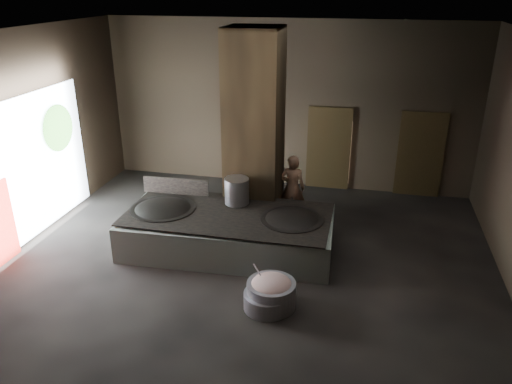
% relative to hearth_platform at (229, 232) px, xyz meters
% --- Properties ---
extents(floor, '(10.00, 9.00, 0.10)m').
position_rel_hearth_platform_xyz_m(floor, '(0.54, -0.47, -0.43)').
color(floor, black).
rests_on(floor, ground).
extents(ceiling, '(10.00, 9.00, 0.10)m').
position_rel_hearth_platform_xyz_m(ceiling, '(0.54, -0.47, 4.17)').
color(ceiling, black).
rests_on(ceiling, back_wall).
extents(back_wall, '(10.00, 0.10, 4.50)m').
position_rel_hearth_platform_xyz_m(back_wall, '(0.54, 4.08, 1.87)').
color(back_wall, black).
rests_on(back_wall, ground).
extents(front_wall, '(10.00, 0.10, 4.50)m').
position_rel_hearth_platform_xyz_m(front_wall, '(0.54, -5.02, 1.87)').
color(front_wall, black).
rests_on(front_wall, ground).
extents(left_wall, '(0.10, 9.00, 4.50)m').
position_rel_hearth_platform_xyz_m(left_wall, '(-4.51, -0.47, 1.87)').
color(left_wall, black).
rests_on(left_wall, ground).
extents(pillar, '(1.20, 1.20, 4.50)m').
position_rel_hearth_platform_xyz_m(pillar, '(0.24, 1.43, 1.87)').
color(pillar, black).
rests_on(pillar, ground).
extents(hearth_platform, '(4.48, 2.29, 0.76)m').
position_rel_hearth_platform_xyz_m(hearth_platform, '(0.00, 0.00, 0.00)').
color(hearth_platform, '#A3B5A5').
rests_on(hearth_platform, ground).
extents(platform_cap, '(4.30, 2.06, 0.03)m').
position_rel_hearth_platform_xyz_m(platform_cap, '(0.00, 0.00, 0.43)').
color(platform_cap, black).
rests_on(platform_cap, hearth_platform).
extents(wok_left, '(1.39, 1.39, 0.38)m').
position_rel_hearth_platform_xyz_m(wok_left, '(-1.45, -0.05, 0.37)').
color(wok_left, black).
rests_on(wok_left, hearth_platform).
extents(wok_left_rim, '(1.41, 1.41, 0.05)m').
position_rel_hearth_platform_xyz_m(wok_left_rim, '(-1.45, -0.05, 0.44)').
color(wok_left_rim, black).
rests_on(wok_left_rim, hearth_platform).
extents(wok_right, '(1.29, 1.29, 0.36)m').
position_rel_hearth_platform_xyz_m(wok_right, '(1.35, 0.05, 0.37)').
color(wok_right, black).
rests_on(wok_right, hearth_platform).
extents(wok_right_rim, '(1.32, 1.32, 0.05)m').
position_rel_hearth_platform_xyz_m(wok_right_rim, '(1.35, 0.05, 0.44)').
color(wok_right_rim, black).
rests_on(wok_right_rim, hearth_platform).
extents(stock_pot, '(0.54, 0.54, 0.57)m').
position_rel_hearth_platform_xyz_m(stock_pot, '(0.05, 0.55, 0.75)').
color(stock_pot, gray).
rests_on(stock_pot, hearth_platform).
extents(splash_guard, '(1.53, 0.12, 0.38)m').
position_rel_hearth_platform_xyz_m(splash_guard, '(-1.45, 0.75, 0.65)').
color(splash_guard, black).
rests_on(splash_guard, hearth_platform).
extents(cook, '(0.60, 0.39, 1.63)m').
position_rel_hearth_platform_xyz_m(cook, '(1.10, 1.75, 0.43)').
color(cook, '#865C44').
rests_on(cook, ground).
extents(veg_basin, '(1.01, 1.01, 0.31)m').
position_rel_hearth_platform_xyz_m(veg_basin, '(1.24, -1.92, -0.23)').
color(veg_basin, gray).
rests_on(veg_basin, ground).
extents(veg_fill, '(0.69, 0.69, 0.21)m').
position_rel_hearth_platform_xyz_m(veg_fill, '(1.24, -1.92, -0.03)').
color(veg_fill, '#A9A951').
rests_on(veg_fill, veg_basin).
extents(ladle, '(0.23, 0.27, 0.60)m').
position_rel_hearth_platform_xyz_m(ladle, '(1.09, -1.77, 0.17)').
color(ladle, gray).
rests_on(ladle, veg_basin).
extents(meat_basin, '(0.88, 0.88, 0.48)m').
position_rel_hearth_platform_xyz_m(meat_basin, '(1.30, -1.85, -0.14)').
color(meat_basin, gray).
rests_on(meat_basin, ground).
extents(meat_fill, '(0.72, 0.72, 0.28)m').
position_rel_hearth_platform_xyz_m(meat_fill, '(1.30, -1.85, 0.07)').
color(meat_fill, '#A86965').
rests_on(meat_fill, meat_basin).
extents(doorway_near, '(1.18, 0.08, 2.38)m').
position_rel_hearth_platform_xyz_m(doorway_near, '(1.74, 3.98, 0.72)').
color(doorway_near, black).
rests_on(doorway_near, ground).
extents(doorway_near_glow, '(0.75, 0.04, 1.76)m').
position_rel_hearth_platform_xyz_m(doorway_near_glow, '(1.96, 3.97, 0.67)').
color(doorway_near_glow, '#8C6647').
rests_on(doorway_near_glow, ground).
extents(doorway_far, '(1.18, 0.08, 2.38)m').
position_rel_hearth_platform_xyz_m(doorway_far, '(4.14, 3.98, 0.72)').
color(doorway_far, black).
rests_on(doorway_far, ground).
extents(doorway_far_glow, '(0.85, 0.04, 2.01)m').
position_rel_hearth_platform_xyz_m(doorway_far_glow, '(4.00, 4.10, 0.67)').
color(doorway_far_glow, '#8C6647').
rests_on(doorway_far_glow, ground).
extents(left_opening, '(0.04, 4.20, 3.10)m').
position_rel_hearth_platform_xyz_m(left_opening, '(-4.41, -0.27, 1.22)').
color(left_opening, white).
rests_on(left_opening, ground).
extents(tree_silhouette, '(0.28, 1.10, 1.10)m').
position_rel_hearth_platform_xyz_m(tree_silhouette, '(-4.31, 0.83, 1.82)').
color(tree_silhouette, '#194714').
rests_on(tree_silhouette, left_opening).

